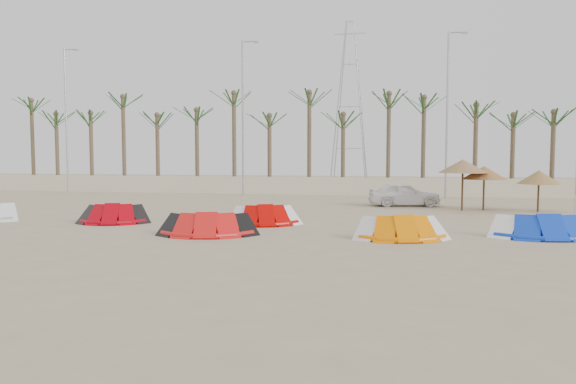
% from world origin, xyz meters
% --- Properties ---
extents(ground, '(120.00, 120.00, 0.00)m').
position_xyz_m(ground, '(0.00, 0.00, 0.00)').
color(ground, tan).
rests_on(ground, ground).
extents(boundary_wall, '(60.00, 0.30, 1.30)m').
position_xyz_m(boundary_wall, '(0.00, 22.00, 0.65)').
color(boundary_wall, beige).
rests_on(boundary_wall, ground).
extents(palm_line, '(52.00, 4.00, 7.70)m').
position_xyz_m(palm_line, '(0.67, 23.50, 6.44)').
color(palm_line, brown).
rests_on(palm_line, ground).
extents(lamp_a, '(1.25, 0.14, 11.00)m').
position_xyz_m(lamp_a, '(-19.96, 20.00, 5.77)').
color(lamp_a, '#A5A8AD').
rests_on(lamp_a, ground).
extents(lamp_b, '(1.25, 0.14, 11.00)m').
position_xyz_m(lamp_b, '(-5.96, 20.00, 5.77)').
color(lamp_b, '#A5A8AD').
rests_on(lamp_b, ground).
extents(lamp_c, '(1.25, 0.14, 11.00)m').
position_xyz_m(lamp_c, '(8.04, 20.00, 5.77)').
color(lamp_c, '#A5A8AD').
rests_on(lamp_c, ground).
extents(pylon, '(3.00, 3.00, 14.00)m').
position_xyz_m(pylon, '(1.00, 28.00, 0.00)').
color(pylon, '#A5A8AD').
rests_on(pylon, ground).
extents(kite_red_left, '(3.17, 2.14, 0.90)m').
position_xyz_m(kite_red_left, '(-7.13, 4.43, 0.42)').
color(kite_red_left, '#A3000B').
rests_on(kite_red_left, ground).
extents(kite_red_mid, '(3.65, 2.15, 0.90)m').
position_xyz_m(kite_red_mid, '(-2.10, 2.06, 0.42)').
color(kite_red_mid, red).
rests_on(kite_red_mid, ground).
extents(kite_red_right, '(3.31, 2.33, 0.90)m').
position_xyz_m(kite_red_right, '(-0.75, 5.18, 0.42)').
color(kite_red_right, '#B80300').
rests_on(kite_red_right, ground).
extents(kite_orange, '(3.37, 2.11, 0.90)m').
position_xyz_m(kite_orange, '(4.69, 2.42, 0.42)').
color(kite_orange, orange).
rests_on(kite_orange, ground).
extents(kite_blue, '(3.72, 1.92, 0.90)m').
position_xyz_m(kite_blue, '(9.54, 3.76, 0.42)').
color(kite_blue, '#0D35BE').
rests_on(kite_blue, ground).
extents(parasol_left, '(2.30, 2.30, 2.32)m').
position_xyz_m(parasol_left, '(9.17, 12.90, 1.97)').
color(parasol_left, '#4C331E').
rests_on(parasol_left, ground).
extents(parasol_mid, '(2.52, 2.52, 2.67)m').
position_xyz_m(parasol_mid, '(8.03, 12.45, 2.32)').
color(parasol_mid, '#4C331E').
rests_on(parasol_mid, ground).
extents(parasol_right, '(2.09, 2.09, 2.13)m').
position_xyz_m(parasol_right, '(11.71, 12.36, 1.78)').
color(parasol_right, '#4C331E').
rests_on(parasol_right, ground).
extents(car, '(4.20, 2.19, 1.36)m').
position_xyz_m(car, '(5.13, 14.38, 0.68)').
color(car, white).
rests_on(car, ground).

